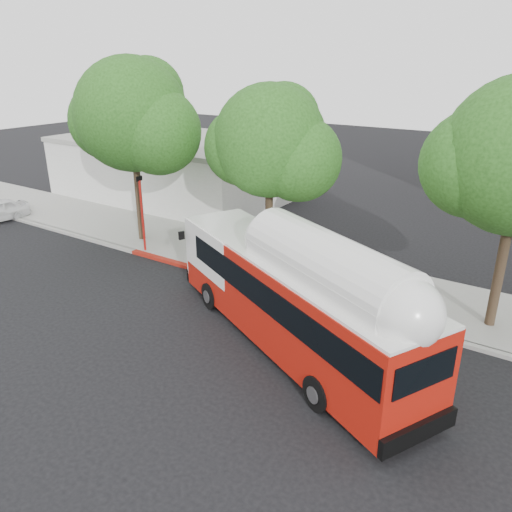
{
  "coord_description": "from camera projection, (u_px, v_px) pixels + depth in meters",
  "views": [
    {
      "loc": [
        10.73,
        -12.94,
        9.52
      ],
      "look_at": [
        0.25,
        3.0,
        1.93
      ],
      "focal_mm": 35.0,
      "sensor_mm": 36.0,
      "label": 1
    }
  ],
  "objects": [
    {
      "name": "ground",
      "position": [
        207.0,
        326.0,
        19.05
      ],
      "size": [
        120.0,
        120.0,
        0.0
      ],
      "primitive_type": "plane",
      "color": "black",
      "rests_on": "ground"
    },
    {
      "name": "sidewalk",
      "position": [
        291.0,
        268.0,
        24.06
      ],
      "size": [
        60.0,
        5.0,
        0.15
      ],
      "primitive_type": "cube",
      "color": "gray",
      "rests_on": "ground"
    },
    {
      "name": "curb_strip",
      "position": [
        262.0,
        287.0,
        22.05
      ],
      "size": [
        60.0,
        0.3,
        0.15
      ],
      "primitive_type": "cube",
      "color": "gray",
      "rests_on": "ground"
    },
    {
      "name": "red_curb_segment",
      "position": [
        209.0,
        272.0,
        23.58
      ],
      "size": [
        10.0,
        0.32,
        0.16
      ],
      "primitive_type": "cube",
      "color": "maroon",
      "rests_on": "ground"
    },
    {
      "name": "street_tree_left",
      "position": [
        139.0,
        120.0,
        25.27
      ],
      "size": [
        6.67,
        5.8,
        9.74
      ],
      "color": "#2D2116",
      "rests_on": "ground"
    },
    {
      "name": "street_tree_mid",
      "position": [
        278.0,
        147.0,
        21.87
      ],
      "size": [
        5.75,
        5.0,
        8.62
      ],
      "color": "#2D2116",
      "rests_on": "ground"
    },
    {
      "name": "low_commercial_bldg",
      "position": [
        176.0,
        167.0,
        36.27
      ],
      "size": [
        16.2,
        10.2,
        4.25
      ],
      "color": "silver",
      "rests_on": "ground"
    },
    {
      "name": "transit_bus",
      "position": [
        290.0,
        300.0,
        17.1
      ],
      "size": [
        12.52,
        7.8,
        3.82
      ],
      "rotation": [
        0.0,
        0.0,
        -0.47
      ],
      "color": "#AF160C",
      "rests_on": "ground"
    },
    {
      "name": "signal_pole",
      "position": [
        142.0,
        215.0,
        25.42
      ],
      "size": [
        0.12,
        0.39,
        4.07
      ],
      "color": "red",
      "rests_on": "ground"
    }
  ]
}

